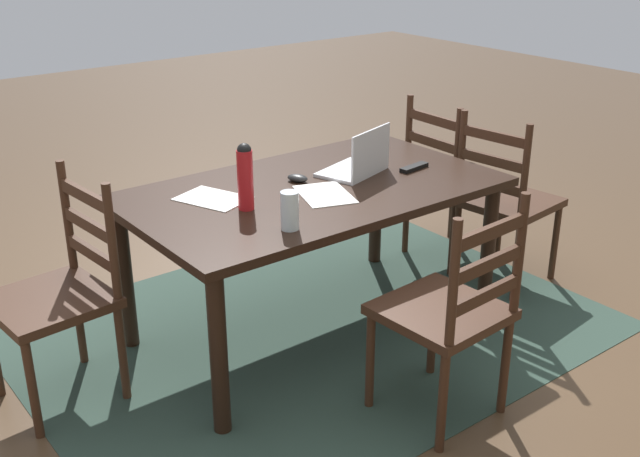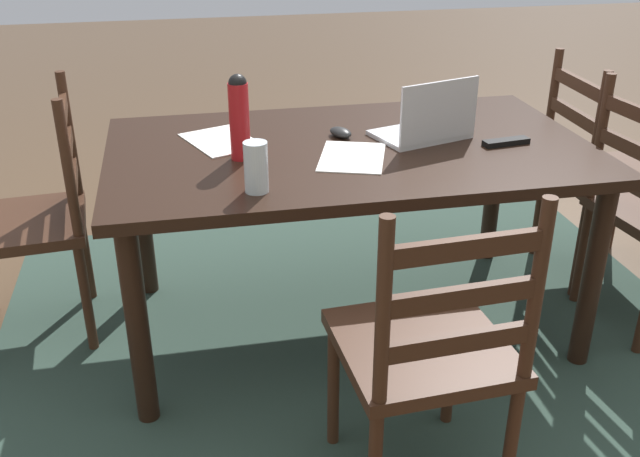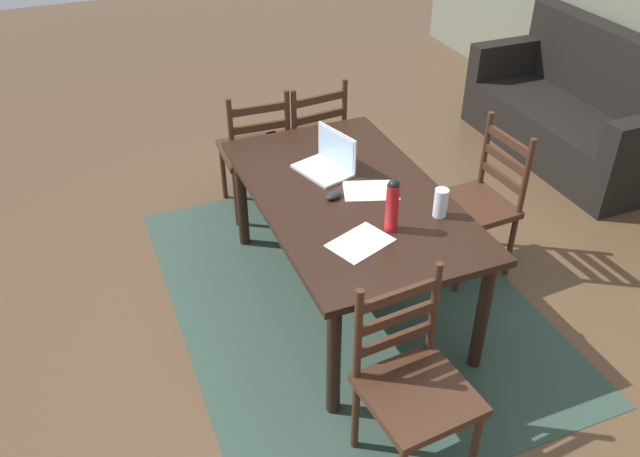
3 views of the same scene
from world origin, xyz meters
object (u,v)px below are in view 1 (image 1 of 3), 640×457
(water_bottle, at_px, (245,175))
(tv_remote, at_px, (414,167))
(chair_left_far, at_px, (505,202))
(chair_left_near, at_px, (450,182))
(dining_table, at_px, (313,204))
(chair_right_near, at_px, (59,295))
(laptop, at_px, (360,162))
(computer_mouse, at_px, (298,178))
(chair_far_head, at_px, (449,313))
(drinking_glass, at_px, (290,211))

(water_bottle, xyz_separation_m, tv_remote, (-0.93, 0.05, -0.14))
(chair_left_far, bearing_deg, water_bottle, -5.62)
(water_bottle, bearing_deg, chair_left_near, -170.69)
(dining_table, xyz_separation_m, tv_remote, (-0.54, 0.10, 0.09))
(chair_left_near, distance_m, chair_right_near, 2.26)
(chair_right_near, height_order, tv_remote, chair_right_near)
(chair_left_near, distance_m, laptop, 0.93)
(dining_table, distance_m, computer_mouse, 0.14)
(chair_right_near, distance_m, tv_remote, 1.72)
(chair_far_head, xyz_separation_m, tv_remote, (-0.54, -0.76, 0.28))
(chair_left_near, relative_size, laptop, 2.56)
(chair_right_near, bearing_deg, chair_far_head, 136.85)
(chair_left_near, bearing_deg, chair_left_far, 90.03)
(dining_table, xyz_separation_m, laptop, (-0.28, -0.00, 0.14))
(chair_left_far, distance_m, tv_remote, 0.66)
(chair_right_near, height_order, drinking_glass, chair_right_near)
(dining_table, relative_size, laptop, 4.54)
(chair_far_head, height_order, water_bottle, water_bottle)
(chair_right_near, bearing_deg, chair_left_far, 169.95)
(chair_right_near, xyz_separation_m, drinking_glass, (-0.76, 0.54, 0.35))
(dining_table, distance_m, chair_far_head, 0.88)
(chair_far_head, height_order, laptop, laptop)
(chair_right_near, distance_m, computer_mouse, 1.16)
(tv_remote, bearing_deg, chair_far_head, -42.52)
(water_bottle, bearing_deg, laptop, -175.21)
(chair_left_near, bearing_deg, laptop, 12.80)
(chair_left_near, bearing_deg, computer_mouse, 4.93)
(tv_remote, bearing_deg, drinking_glass, -82.59)
(computer_mouse, relative_size, tv_remote, 0.59)
(chair_right_near, xyz_separation_m, tv_remote, (-1.67, 0.30, 0.28))
(chair_left_far, xyz_separation_m, computer_mouse, (1.14, -0.30, 0.29))
(chair_far_head, xyz_separation_m, chair_right_near, (1.13, -1.06, 0.00))
(dining_table, distance_m, laptop, 0.32)
(chair_left_near, height_order, drinking_glass, chair_left_near)
(drinking_glass, bearing_deg, chair_left_near, -160.27)
(drinking_glass, distance_m, tv_remote, 0.94)
(dining_table, bearing_deg, tv_remote, 169.38)
(computer_mouse, bearing_deg, laptop, 136.69)
(chair_far_head, bearing_deg, laptop, -107.90)
(chair_far_head, relative_size, water_bottle, 3.33)
(dining_table, bearing_deg, chair_right_near, -10.03)
(drinking_glass, xyz_separation_m, computer_mouse, (-0.36, -0.44, -0.06))
(chair_right_near, xyz_separation_m, laptop, (-1.41, 0.20, 0.33))
(drinking_glass, bearing_deg, chair_left_far, -174.66)
(chair_left_far, height_order, tv_remote, chair_left_far)
(dining_table, relative_size, tv_remote, 9.90)
(chair_far_head, relative_size, tv_remote, 5.59)
(chair_left_far, height_order, laptop, laptop)
(chair_far_head, xyz_separation_m, drinking_glass, (0.37, -0.52, 0.35))
(chair_left_near, xyz_separation_m, chair_right_near, (2.26, -0.00, 0.00))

